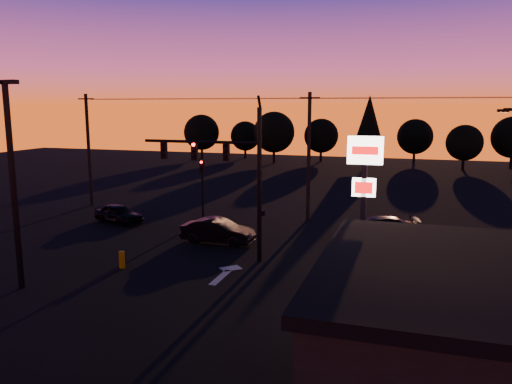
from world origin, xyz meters
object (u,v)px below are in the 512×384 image
at_px(car_right, 377,229).
at_px(suv_parked, 494,331).
at_px(traffic_signal_mast, 230,167).
at_px(car_mid, 218,231).
at_px(pylon_sign, 364,180).
at_px(bollard, 122,260).
at_px(secondary_signal, 202,181).
at_px(parking_lot_light, 12,172).
at_px(car_left, 118,214).

distance_m(car_right, suv_parked, 13.82).
relative_size(traffic_signal_mast, car_mid, 1.95).
relative_size(pylon_sign, bollard, 7.84).
height_order(secondary_signal, parking_lot_light, parking_lot_light).
bearing_deg(car_right, suv_parked, 6.24).
height_order(pylon_sign, bollard, pylon_sign).
bearing_deg(car_right, bollard, -65.79).
height_order(pylon_sign, suv_parked, pylon_sign).
relative_size(parking_lot_light, pylon_sign, 1.34).
height_order(bollard, car_mid, car_mid).
height_order(parking_lot_light, bollard, parking_lot_light).
xyz_separation_m(bollard, car_right, (11.80, 9.33, 0.28)).
xyz_separation_m(bollard, car_left, (-5.72, 8.56, 0.22)).
bearing_deg(car_mid, secondary_signal, 34.16).
xyz_separation_m(pylon_sign, suv_parked, (4.86, -4.33, -4.26)).
xyz_separation_m(secondary_signal, parking_lot_light, (-2.50, -14.49, 2.41)).
bearing_deg(secondary_signal, traffic_signal_mast, -56.81).
relative_size(secondary_signal, parking_lot_light, 0.48).
distance_m(traffic_signal_mast, car_mid, 5.28).
bearing_deg(parking_lot_light, car_right, 42.04).
relative_size(bollard, suv_parked, 0.19).
bearing_deg(parking_lot_light, suv_parked, 0.51).
relative_size(secondary_signal, suv_parked, 0.93).
relative_size(traffic_signal_mast, secondary_signal, 1.97).
bearing_deg(parking_lot_light, car_mid, 59.78).
xyz_separation_m(pylon_sign, car_left, (-17.47, 7.86, -4.26)).
xyz_separation_m(traffic_signal_mast, car_left, (-10.37, 5.36, -4.29)).
relative_size(traffic_signal_mast, car_right, 1.74).
relative_size(secondary_signal, car_left, 1.14).
height_order(parking_lot_light, car_right, parking_lot_light).
xyz_separation_m(secondary_signal, bollard, (0.25, -10.69, -2.43)).
bearing_deg(car_left, car_mid, -91.28).
distance_m(pylon_sign, car_mid, 11.09).
bearing_deg(suv_parked, secondary_signal, 151.89).
bearing_deg(parking_lot_light, bollard, 54.06).
relative_size(parking_lot_light, car_mid, 2.08).
relative_size(parking_lot_light, car_right, 1.85).
bearing_deg(pylon_sign, traffic_signal_mast, 160.64).
bearing_deg(suv_parked, parking_lot_light, -167.27).
relative_size(car_left, car_right, 0.77).
bearing_deg(car_mid, suv_parked, -123.01).
bearing_deg(car_left, suv_parked, -102.27).
xyz_separation_m(traffic_signal_mast, bollard, (-4.65, -3.19, -4.50)).
distance_m(traffic_signal_mast, pylon_sign, 7.52).
bearing_deg(bollard, secondary_signal, 91.36).
bearing_deg(car_mid, car_left, 73.89).
relative_size(car_right, suv_parked, 1.06).
xyz_separation_m(traffic_signal_mast, parking_lot_light, (-7.40, -6.99, 0.33)).
bearing_deg(pylon_sign, car_right, 89.61).
distance_m(parking_lot_light, car_mid, 12.04).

